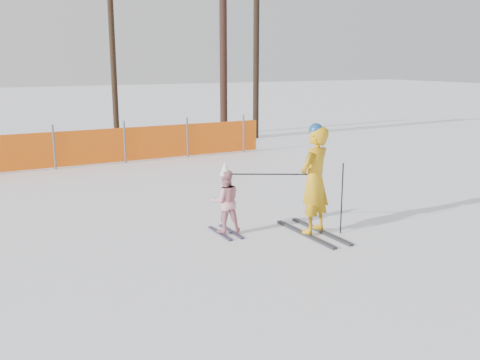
{
  "coord_description": "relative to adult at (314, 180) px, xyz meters",
  "views": [
    {
      "loc": [
        -4.17,
        -7.23,
        2.96
      ],
      "look_at": [
        0.0,
        0.5,
        1.0
      ],
      "focal_mm": 40.0,
      "sensor_mm": 36.0,
      "label": 1
    }
  ],
  "objects": [
    {
      "name": "ground",
      "position": [
        -1.2,
        -0.03,
        -0.97
      ],
      "size": [
        120.0,
        120.0,
        0.0
      ],
      "primitive_type": "plane",
      "color": "white",
      "rests_on": "ground"
    },
    {
      "name": "adult",
      "position": [
        0.0,
        0.0,
        0.0
      ],
      "size": [
        0.8,
        1.68,
        1.94
      ],
      "color": "black",
      "rests_on": "ground"
    },
    {
      "name": "child",
      "position": [
        -1.34,
        0.75,
        -0.38
      ],
      "size": [
        0.62,
        0.85,
        1.29
      ],
      "color": "black",
      "rests_on": "ground"
    },
    {
      "name": "ski_poles",
      "position": [
        -0.12,
        0.09,
        -0.12
      ],
      "size": [
        1.7,
        0.91,
        1.26
      ],
      "color": "black",
      "rests_on": "ground"
    },
    {
      "name": "tree_trunks",
      "position": [
        3.19,
        11.32,
        2.0
      ],
      "size": [
        5.35,
        1.61,
        6.15
      ],
      "color": "black",
      "rests_on": "ground"
    }
  ]
}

